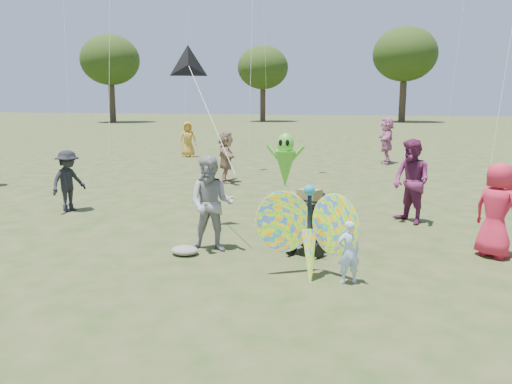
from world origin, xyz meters
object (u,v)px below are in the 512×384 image
Objects in this scene: crowd_b at (68,181)px; butterfly_kite at (309,234)px; crowd_d at (226,157)px; crowd_g at (188,139)px; child_girl at (349,252)px; crowd_e at (411,182)px; jogging_stroller at (310,216)px; adult_man at (211,204)px; crowd_a at (497,210)px; crowd_j at (386,140)px; alien_kite at (285,163)px.

butterfly_kite is at bearing -102.66° from crowd_b.
crowd_d reaches higher than crowd_g.
crowd_e reaches higher than child_girl.
adult_man is at bearing -138.48° from jogging_stroller.
crowd_a is 2.41m from crowd_e.
crowd_a is 12.55m from crowd_j.
child_girl is 9.13m from crowd_d.
butterfly_kite is (-0.59, 0.08, 0.20)m from child_girl.
butterfly_kite is at bearing -56.55° from jogging_stroller.
crowd_j is 12.89m from jogging_stroller.
child_girl is at bearing -36.56° from jogging_stroller.
crowd_e reaches higher than butterfly_kite.
alien_kite is at bearing -46.24° from crowd_b.
adult_man is at bearing -49.73° from child_girl.
crowd_g is 0.92× the size of butterfly_kite.
crowd_j reaches higher than crowd_e.
crowd_a is 16.38m from crowd_g.
crowd_e is 3.03m from jogging_stroller.
butterfly_kite is (-2.79, -1.84, -0.13)m from crowd_a.
child_girl is 2.94m from crowd_a.
crowd_e is 1.11× the size of crowd_g.
crowd_a is 0.91× the size of butterfly_kite.
child_girl is 0.52× the size of crowd_e.
crowd_e is (7.65, 1.02, 0.17)m from crowd_b.
adult_man reaches higher than crowd_b.
alien_kite is at bearing -19.46° from crowd_j.
crowd_j is 8.87m from alien_kite.
crowd_e reaches higher than crowd_b.
crowd_e is 3.60m from alien_kite.
crowd_j is 1.08× the size of butterfly_kite.
crowd_j reaches higher than alien_kite.
crowd_b is at bearing -124.09° from crowd_e.
crowd_b is 5.38m from crowd_d.
alien_kite is at bearing 77.79° from adult_man.
adult_man is 0.93× the size of crowd_e.
crowd_b is 6.80m from butterfly_kite.
crowd_d reaches higher than jogging_stroller.
crowd_d is 0.86× the size of crowd_j.
child_girl is 16.61m from crowd_g.
crowd_b is (-4.34, 1.99, -0.11)m from adult_man.
alien_kite is at bearing -153.07° from crowd_d.
crowd_g reaches higher than crowd_a.
crowd_j is at bearing -19.02° from crowd_b.
crowd_a is 0.98× the size of crowd_g.
crowd_g is at bearing 11.47° from crowd_d.
crowd_a is 9.02m from crowd_b.
adult_man is 4.48m from crowd_e.
butterfly_kite is (1.84, -0.84, -0.16)m from adult_man.
crowd_e is 1.02× the size of alien_kite.
adult_man is 4.81m from alien_kite.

